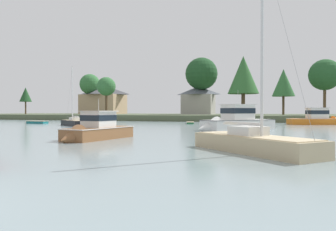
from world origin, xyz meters
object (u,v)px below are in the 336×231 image
(cruiser_wood, at_px, (93,133))
(dinghy_green, at_px, (190,123))
(sailboat_sand, at_px, (253,148))
(sailboat_black, at_px, (74,124))
(dinghy_teal, at_px, (37,123))
(cruiser_white, at_px, (233,124))
(mooring_buoy_white, at_px, (230,134))
(cruiser_orange, at_px, (320,121))

(cruiser_wood, xyz_separation_m, dinghy_green, (-0.65, 30.61, -0.37))
(sailboat_sand, relative_size, sailboat_black, 1.20)
(sailboat_sand, relative_size, dinghy_teal, 3.11)
(cruiser_wood, bearing_deg, dinghy_green, 91.21)
(sailboat_sand, bearing_deg, cruiser_wood, 163.14)
(cruiser_white, height_order, sailboat_black, sailboat_black)
(cruiser_wood, xyz_separation_m, dinghy_teal, (-25.56, 23.12, -0.33))
(dinghy_teal, distance_m, mooring_buoy_white, 37.91)
(cruiser_white, bearing_deg, cruiser_orange, 59.27)
(dinghy_teal, distance_m, cruiser_orange, 46.60)
(cruiser_wood, distance_m, sailboat_black, 24.24)
(cruiser_white, distance_m, mooring_buoy_white, 7.89)
(cruiser_wood, xyz_separation_m, sailboat_black, (-15.23, 18.86, -0.27))
(sailboat_black, bearing_deg, dinghy_green, 38.88)
(cruiser_white, xyz_separation_m, cruiser_wood, (-8.30, -15.54, -0.17))
(cruiser_white, height_order, mooring_buoy_white, cruiser_white)
(sailboat_sand, distance_m, sailboat_black, 35.14)
(sailboat_sand, height_order, dinghy_green, sailboat_sand)
(sailboat_sand, bearing_deg, dinghy_green, 110.03)
(sailboat_black, distance_m, dinghy_teal, 11.18)
(dinghy_teal, bearing_deg, sailboat_black, -22.45)
(cruiser_white, bearing_deg, sailboat_black, 171.97)
(cruiser_white, height_order, sailboat_sand, sailboat_sand)
(dinghy_teal, bearing_deg, sailboat_sand, -35.55)
(cruiser_white, xyz_separation_m, sailboat_sand, (3.52, -19.12, -0.42))
(dinghy_green, bearing_deg, cruiser_wood, -88.79)
(cruiser_wood, bearing_deg, sailboat_black, 128.92)
(sailboat_sand, relative_size, mooring_buoy_white, 20.23)
(cruiser_orange, xyz_separation_m, mooring_buoy_white, (-10.54, -26.86, -0.53))
(sailboat_sand, xyz_separation_m, dinghy_teal, (-37.38, 26.71, -0.08))
(cruiser_white, distance_m, cruiser_wood, 17.62)
(sailboat_sand, height_order, sailboat_black, sailboat_sand)
(cruiser_orange, bearing_deg, dinghy_teal, -165.78)
(sailboat_black, relative_size, dinghy_green, 2.94)
(cruiser_wood, bearing_deg, dinghy_teal, 137.86)
(sailboat_black, relative_size, cruiser_orange, 0.98)
(cruiser_white, relative_size, mooring_buoy_white, 18.03)
(dinghy_green, bearing_deg, mooring_buoy_white, -67.01)
(sailboat_sand, distance_m, dinghy_green, 36.40)
(cruiser_wood, distance_m, mooring_buoy_white, 11.91)
(mooring_buoy_white, bearing_deg, cruiser_orange, 68.58)
(cruiser_wood, relative_size, cruiser_orange, 0.76)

